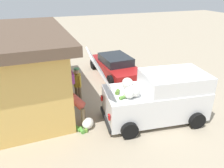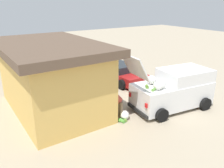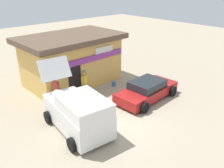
# 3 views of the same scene
# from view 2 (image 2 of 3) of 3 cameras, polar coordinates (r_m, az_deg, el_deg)

# --- Properties ---
(ground_plane) EXTENTS (60.00, 60.00, 0.00)m
(ground_plane) POSITION_cam_2_polar(r_m,az_deg,el_deg) (13.94, 10.74, -2.12)
(ground_plane) COLOR tan
(storefront_bar) EXTENTS (6.86, 4.41, 3.33)m
(storefront_bar) POSITION_cam_2_polar(r_m,az_deg,el_deg) (11.51, -14.69, 1.92)
(storefront_bar) COLOR #E0B259
(storefront_bar) RESTS_ON ground_plane
(delivery_van) EXTENTS (2.55, 4.69, 2.96)m
(delivery_van) POSITION_cam_2_polar(r_m,az_deg,el_deg) (11.95, 15.05, -1.26)
(delivery_van) COLOR white
(delivery_van) RESTS_ON ground_plane
(parked_sedan) EXTENTS (4.33, 2.27, 1.18)m
(parked_sedan) POSITION_cam_2_polar(r_m,az_deg,el_deg) (15.66, 1.76, 2.87)
(parked_sedan) COLOR maroon
(parked_sedan) RESTS_ON ground_plane
(vendor_standing) EXTENTS (0.55, 0.42, 1.68)m
(vendor_standing) POSITION_cam_2_polar(r_m,az_deg,el_deg) (12.04, -2.27, -0.44)
(vendor_standing) COLOR #726047
(vendor_standing) RESTS_ON ground_plane
(customer_bending) EXTENTS (0.61, 0.73, 1.45)m
(customer_bending) POSITION_cam_2_polar(r_m,az_deg,el_deg) (10.49, 1.00, -4.08)
(customer_bending) COLOR #726047
(customer_bending) RESTS_ON ground_plane
(unloaded_banana_pile) EXTENTS (0.73, 0.81, 0.38)m
(unloaded_banana_pile) POSITION_cam_2_polar(r_m,az_deg,el_deg) (10.71, 2.96, -7.79)
(unloaded_banana_pile) COLOR silver
(unloaded_banana_pile) RESTS_ON ground_plane
(paint_bucket) EXTENTS (0.27, 0.27, 0.31)m
(paint_bucket) POSITION_cam_2_polar(r_m,az_deg,el_deg) (14.30, -6.78, -0.67)
(paint_bucket) COLOR blue
(paint_bucket) RESTS_ON ground_plane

